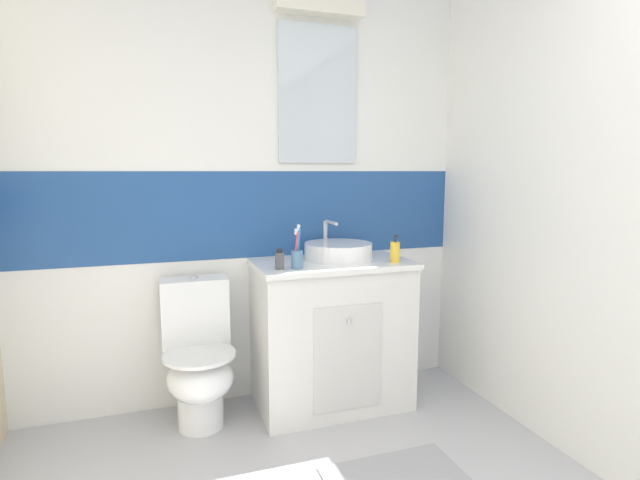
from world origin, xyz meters
name	(u,v)px	position (x,y,z in m)	size (l,w,h in m)	color
wall_back_tiled	(249,187)	(0.01, 2.45, 1.26)	(3.20, 0.20, 2.50)	white
wall_right_plain	(610,195)	(1.35, 1.20, 1.25)	(0.10, 3.48, 2.50)	white
vanity_cabinet	(331,333)	(0.41, 2.15, 0.43)	(0.87, 0.53, 0.85)	silver
sink_basin	(338,250)	(0.46, 2.18, 0.90)	(0.39, 0.43, 0.21)	white
toilet	(198,358)	(-0.34, 2.16, 0.36)	(0.37, 0.50, 0.79)	white
toothbrush_cup	(297,257)	(0.16, 1.99, 0.91)	(0.06, 0.06, 0.23)	#4C7299
soap_dispenser	(395,252)	(0.73, 1.99, 0.91)	(0.05, 0.05, 0.15)	yellow
perfume_flask_small	(280,260)	(0.07, 2.00, 0.90)	(0.04, 0.03, 0.11)	#4C4C51
bath_mat	(397,480)	(0.44, 1.36, 0.01)	(0.62, 0.39, 0.01)	#99999E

